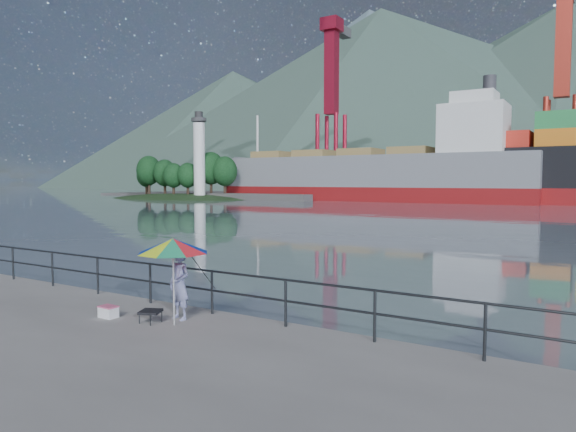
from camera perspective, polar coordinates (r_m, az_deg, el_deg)
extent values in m
cube|color=slate|center=(137.83, 26.89, 2.28)|extent=(500.00, 280.00, 0.00)
cylinder|color=#2D3033|center=(14.11, -17.91, -4.74)|extent=(22.00, 0.05, 0.05)
cylinder|color=#2D3033|center=(14.18, -17.87, -6.53)|extent=(22.00, 0.05, 0.05)
cube|color=#2D3033|center=(14.19, -17.86, -6.73)|extent=(22.00, 0.06, 1.00)
cone|color=#385147|center=(249.47, -6.11, 9.59)|extent=(228.80, 228.80, 55.00)
cone|color=#385147|center=(225.14, 10.18, 12.73)|extent=(312.00, 312.00, 75.00)
cone|color=#385147|center=(214.89, 28.77, 11.78)|extent=(282.88, 282.88, 68.00)
ellipsoid|color=#263F1E|center=(95.53, -12.10, 2.05)|extent=(48.00, 26.40, 8.40)
cylinder|color=white|center=(90.77, -9.83, 6.09)|extent=(2.00, 2.00, 13.00)
cylinder|color=#2D2D2D|center=(91.36, -9.88, 10.80)|extent=(1.80, 1.80, 2.00)
imported|color=navy|center=(11.74, -11.96, -7.44)|extent=(0.62, 0.45, 1.57)
cylinder|color=white|center=(11.28, -12.59, -7.56)|extent=(0.04, 0.04, 1.71)
cone|color=#E0F71F|center=(11.14, -12.66, -3.24)|extent=(1.93, 1.93, 0.31)
cube|color=black|center=(11.69, -15.03, -10.22)|extent=(0.56, 0.56, 0.06)
cube|color=#2D3033|center=(11.73, -15.02, -10.88)|extent=(0.35, 0.35, 0.22)
cube|color=white|center=(12.46, -19.34, -10.06)|extent=(0.41, 0.28, 0.23)
cylinder|color=black|center=(12.77, -9.42, -10.09)|extent=(0.58, 1.63, 1.21)
cube|color=maroon|center=(85.00, 8.77, 2.37)|extent=(51.79, 8.96, 2.50)
cube|color=slate|center=(84.98, 8.80, 4.90)|extent=(51.79, 8.96, 5.00)
cube|color=silver|center=(80.44, 19.96, 9.04)|extent=(9.00, 7.53, 7.00)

